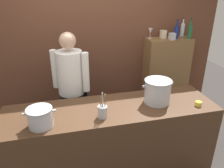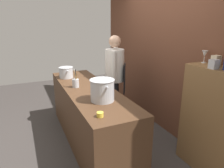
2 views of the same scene
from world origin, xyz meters
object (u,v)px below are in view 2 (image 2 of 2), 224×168
at_px(utensil_crock, 76,83).
at_px(wine_glass_wide, 205,54).
at_px(spice_tin_cream, 216,61).
at_px(stockpot_large, 102,90).
at_px(stockpot_small, 66,72).
at_px(spice_tin_silver, 214,64).
at_px(butter_jar, 100,115).
at_px(chef, 115,74).

height_order(utensil_crock, wine_glass_wide, wine_glass_wide).
bearing_deg(utensil_crock, wine_glass_wide, 52.43).
bearing_deg(wine_glass_wide, spice_tin_cream, -11.24).
bearing_deg(stockpot_large, stockpot_small, -172.15).
bearing_deg(wine_glass_wide, spice_tin_silver, -30.81).
bearing_deg(wine_glass_wide, stockpot_small, -140.12).
height_order(utensil_crock, butter_jar, utensil_crock).
bearing_deg(chef, wine_glass_wide, -125.17).
bearing_deg(chef, utensil_crock, 138.17).
xyz_separation_m(stockpot_large, spice_tin_cream, (0.62, 1.22, 0.39)).
distance_m(utensil_crock, spice_tin_cream, 1.97).
distance_m(stockpot_small, spice_tin_cream, 2.44).
distance_m(stockpot_small, spice_tin_silver, 2.43).
bearing_deg(utensil_crock, stockpot_small, -178.96).
distance_m(utensil_crock, wine_glass_wide, 1.88).
bearing_deg(wine_glass_wide, chef, -155.05).
bearing_deg(stockpot_small, utensil_crock, 1.04).
bearing_deg(chef, stockpot_small, 95.71).
xyz_separation_m(stockpot_large, wine_glass_wide, (0.41, 1.26, 0.44)).
bearing_deg(utensil_crock, stockpot_large, 13.80).
distance_m(stockpot_large, butter_jar, 0.49).
relative_size(chef, stockpot_large, 4.39).
xyz_separation_m(butter_jar, wine_glass_wide, (-0.02, 1.46, 0.56)).
relative_size(stockpot_small, spice_tin_silver, 2.98).
xyz_separation_m(stockpot_large, stockpot_small, (-1.32, -0.18, -0.04)).
height_order(chef, spice_tin_silver, chef).
bearing_deg(chef, spice_tin_cream, -129.50).
relative_size(wine_glass_wide, spice_tin_cream, 1.25).
distance_m(butter_jar, spice_tin_silver, 1.40).
bearing_deg(wine_glass_wide, stockpot_large, -107.88).
distance_m(stockpot_small, wine_glass_wide, 2.31).
bearing_deg(utensil_crock, spice_tin_silver, 41.72).
relative_size(butter_jar, wine_glass_wide, 0.46).
height_order(stockpot_small, spice_tin_silver, spice_tin_silver).
bearing_deg(stockpot_large, chef, 146.83).
distance_m(stockpot_large, spice_tin_silver, 1.35).
distance_m(utensil_crock, spice_tin_silver, 1.94).
relative_size(chef, wine_glass_wide, 10.28).
bearing_deg(spice_tin_cream, spice_tin_silver, -56.63).
bearing_deg(spice_tin_cream, stockpot_large, -116.88).
distance_m(utensil_crock, butter_jar, 1.13).
bearing_deg(butter_jar, chef, 149.30).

